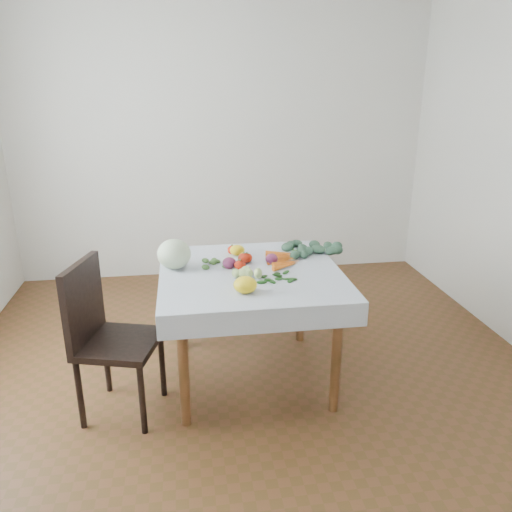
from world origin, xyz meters
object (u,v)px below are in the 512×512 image
Objects in this scene: chair at (104,329)px; carrot_bunch at (283,259)px; table at (251,286)px; cabbage at (174,254)px; heirloom_back at (237,250)px.

chair is 1.20m from carrot_bunch.
table is 2.79× the size of carrot_bunch.
cabbage reaches higher than heirloom_back.
table is 0.52m from cabbage.
heirloom_back is (-0.05, 0.31, 0.14)m from table.
table is at bearing -148.46° from carrot_bunch.
cabbage is (0.41, 0.36, 0.31)m from chair.
carrot_bunch is at bearing -30.55° from heirloom_back.
cabbage is at bearing -178.13° from carrot_bunch.
heirloom_back is 0.29× the size of carrot_bunch.
chair is 9.19× the size of heirloom_back.
heirloom_back is at bearing 24.34° from cabbage.
carrot_bunch is (0.24, 0.14, 0.12)m from table.
table is 0.30m from carrot_bunch.
chair is at bearing -146.67° from heirloom_back.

